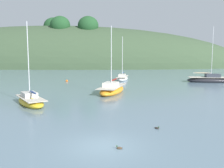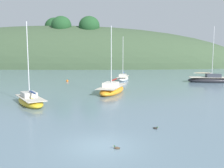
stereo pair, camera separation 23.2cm
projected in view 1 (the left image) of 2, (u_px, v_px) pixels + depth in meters
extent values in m
plane|color=slate|center=(103.00, 146.00, 14.73)|extent=(400.00, 400.00, 0.00)
ellipsoid|color=#384C33|center=(53.00, 67.00, 98.46)|extent=(150.00, 36.00, 31.70)
ellipsoid|color=#1E4723|center=(88.00, 26.00, 90.50)|extent=(7.52, 6.84, 6.84)
ellipsoid|color=#1E4723|center=(54.00, 27.00, 97.28)|extent=(7.73, 7.03, 7.03)
ellipsoid|color=#1E4723|center=(60.00, 25.00, 90.67)|extent=(7.28, 6.62, 6.62)
ellipsoid|color=gold|center=(31.00, 102.00, 26.61)|extent=(5.22, 6.28, 0.99)
cube|color=beige|center=(31.00, 98.00, 26.56)|extent=(4.80, 5.77, 0.06)
cube|color=beige|center=(29.00, 95.00, 26.94)|extent=(2.24, 2.40, 0.55)
cylinder|color=silver|center=(28.00, 60.00, 26.32)|extent=(0.09, 0.09, 8.01)
cylinder|color=silver|center=(33.00, 93.00, 25.65)|extent=(1.52, 2.18, 0.07)
ellipsoid|color=#2D4784|center=(33.00, 92.00, 25.65)|extent=(1.57, 2.16, 0.20)
ellipsoid|color=white|center=(122.00, 79.00, 50.64)|extent=(2.83, 6.29, 0.97)
cube|color=beige|center=(122.00, 76.00, 50.59)|extent=(2.60, 5.79, 0.06)
cube|color=beige|center=(122.00, 75.00, 50.08)|extent=(1.58, 2.10, 0.54)
cylinder|color=silver|center=(122.00, 57.00, 49.80)|extent=(0.09, 0.09, 7.96)
cylinder|color=silver|center=(123.00, 73.00, 51.46)|extent=(0.40, 2.54, 0.07)
ellipsoid|color=#2D4784|center=(123.00, 73.00, 51.45)|extent=(0.51, 2.45, 0.20)
ellipsoid|color=orange|center=(112.00, 90.00, 34.39)|extent=(4.43, 8.15, 1.24)
cube|color=beige|center=(112.00, 86.00, 34.32)|extent=(4.07, 7.49, 0.06)
cube|color=silver|center=(111.00, 85.00, 33.69)|extent=(2.26, 2.82, 0.63)
cylinder|color=silver|center=(111.00, 57.00, 33.44)|extent=(0.09, 0.09, 8.13)
cylinder|color=silver|center=(114.00, 80.00, 35.41)|extent=(0.86, 3.17, 0.07)
ellipsoid|color=maroon|center=(114.00, 80.00, 35.40)|extent=(0.95, 3.08, 0.20)
ellipsoid|color=#232328|center=(209.00, 80.00, 46.84)|extent=(8.13, 3.44, 1.26)
cube|color=beige|center=(209.00, 77.00, 46.77)|extent=(7.48, 3.16, 0.06)
cube|color=#333842|center=(213.00, 76.00, 46.65)|extent=(2.69, 1.98, 0.64)
cylinder|color=silver|center=(212.00, 52.00, 46.14)|extent=(0.09, 0.09, 9.36)
cylinder|color=silver|center=(202.00, 73.00, 46.83)|extent=(3.31, 0.39, 0.07)
ellipsoid|color=tan|center=(202.00, 73.00, 46.82)|extent=(3.19, 0.51, 0.20)
sphere|color=orange|center=(67.00, 81.00, 47.87)|extent=(0.44, 0.44, 0.44)
cylinder|color=black|center=(67.00, 80.00, 47.84)|extent=(0.04, 0.04, 0.10)
ellipsoid|color=#473828|center=(119.00, 148.00, 14.31)|extent=(0.37, 0.24, 0.16)
sphere|color=#1E4723|center=(117.00, 146.00, 14.33)|extent=(0.09, 0.09, 0.09)
cone|color=gold|center=(116.00, 146.00, 14.34)|extent=(0.05, 0.04, 0.04)
cone|color=#473828|center=(122.00, 148.00, 14.28)|extent=(0.09, 0.08, 0.08)
ellipsoid|color=#2D2823|center=(157.00, 128.00, 18.10)|extent=(0.38, 0.35, 0.16)
sphere|color=#1E4723|center=(159.00, 127.00, 17.99)|extent=(0.09, 0.09, 0.09)
cone|color=gold|center=(160.00, 127.00, 17.95)|extent=(0.06, 0.06, 0.04)
cone|color=#2D2823|center=(155.00, 127.00, 18.19)|extent=(0.10, 0.10, 0.08)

